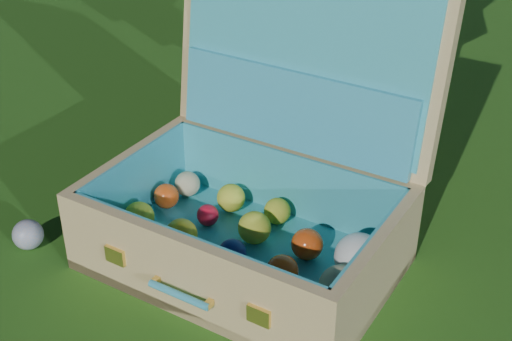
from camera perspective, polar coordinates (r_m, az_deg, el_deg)
The scene contains 3 objects.
ground at distance 1.59m, azimuth -5.04°, elevation -8.56°, with size 60.00×60.00×0.00m, color #215114.
stray_ball at distance 1.73m, azimuth -17.78°, elevation -4.90°, with size 0.07×0.07×0.07m, color #4376B0.
suitcase at distance 1.58m, azimuth 0.85°, elevation -0.84°, with size 0.75×0.66×0.63m.
Camera 1 is at (0.53, -1.11, 1.01)m, focal length 50.00 mm.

